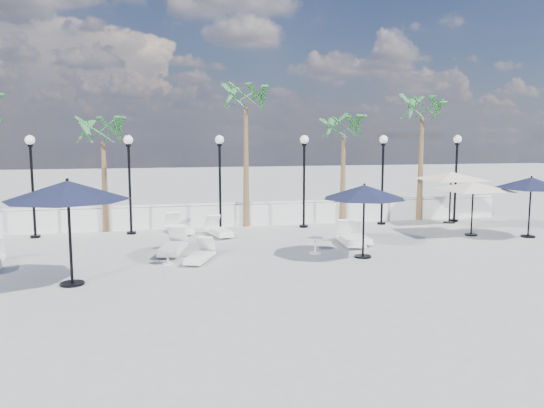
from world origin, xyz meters
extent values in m
plane|color=gray|center=(0.00, 0.00, 0.00)|extent=(100.00, 100.00, 0.00)
cube|color=silver|center=(0.00, 7.50, 0.45)|extent=(26.00, 0.30, 0.90)
cube|color=silver|center=(0.00, 7.50, 0.97)|extent=(26.00, 0.12, 0.08)
cylinder|color=black|center=(-7.00, 6.50, 0.05)|extent=(0.36, 0.36, 0.10)
cylinder|color=black|center=(-7.00, 6.50, 1.75)|extent=(0.10, 0.10, 3.50)
cylinder|color=black|center=(-7.00, 6.50, 3.45)|extent=(0.18, 0.18, 0.10)
sphere|color=white|center=(-7.00, 6.50, 3.66)|extent=(0.36, 0.36, 0.36)
cylinder|color=black|center=(-3.50, 6.50, 0.05)|extent=(0.36, 0.36, 0.10)
cylinder|color=black|center=(-3.50, 6.50, 1.75)|extent=(0.10, 0.10, 3.50)
cylinder|color=black|center=(-3.50, 6.50, 3.45)|extent=(0.18, 0.18, 0.10)
sphere|color=white|center=(-3.50, 6.50, 3.66)|extent=(0.36, 0.36, 0.36)
cylinder|color=black|center=(0.00, 6.50, 0.05)|extent=(0.36, 0.36, 0.10)
cylinder|color=black|center=(0.00, 6.50, 1.75)|extent=(0.10, 0.10, 3.50)
cylinder|color=black|center=(0.00, 6.50, 3.45)|extent=(0.18, 0.18, 0.10)
sphere|color=white|center=(0.00, 6.50, 3.66)|extent=(0.36, 0.36, 0.36)
cylinder|color=black|center=(3.50, 6.50, 0.05)|extent=(0.36, 0.36, 0.10)
cylinder|color=black|center=(3.50, 6.50, 1.75)|extent=(0.10, 0.10, 3.50)
cylinder|color=black|center=(3.50, 6.50, 3.45)|extent=(0.18, 0.18, 0.10)
sphere|color=white|center=(3.50, 6.50, 3.66)|extent=(0.36, 0.36, 0.36)
cylinder|color=black|center=(7.00, 6.50, 0.05)|extent=(0.36, 0.36, 0.10)
cylinder|color=black|center=(7.00, 6.50, 1.75)|extent=(0.10, 0.10, 3.50)
cylinder|color=black|center=(7.00, 6.50, 3.45)|extent=(0.18, 0.18, 0.10)
sphere|color=white|center=(7.00, 6.50, 3.66)|extent=(0.36, 0.36, 0.36)
cylinder|color=black|center=(10.50, 6.50, 0.05)|extent=(0.36, 0.36, 0.10)
cylinder|color=black|center=(10.50, 6.50, 1.75)|extent=(0.10, 0.10, 3.50)
cylinder|color=black|center=(10.50, 6.50, 3.45)|extent=(0.18, 0.18, 0.10)
sphere|color=white|center=(10.50, 6.50, 3.66)|extent=(0.36, 0.36, 0.36)
cone|color=brown|center=(-4.50, 7.30, 1.80)|extent=(0.28, 0.28, 3.60)
cone|color=brown|center=(1.20, 7.30, 2.50)|extent=(0.28, 0.28, 5.00)
cone|color=brown|center=(5.50, 7.30, 1.90)|extent=(0.28, 0.28, 3.80)
cone|color=brown|center=(9.20, 7.30, 2.30)|extent=(0.28, 0.28, 4.60)
cube|color=white|center=(-1.28, 1.27, 0.13)|extent=(1.11, 1.68, 0.09)
cube|color=white|center=(-1.36, 1.07, 0.22)|extent=(0.88, 1.19, 0.09)
cube|color=white|center=(-1.03, 1.86, 0.45)|extent=(0.61, 0.54, 0.50)
cube|color=white|center=(-1.69, 6.20, 0.15)|extent=(1.12, 1.91, 0.10)
cube|color=white|center=(-1.61, 5.97, 0.25)|extent=(0.91, 1.34, 0.10)
cube|color=white|center=(-1.91, 6.90, 0.51)|extent=(0.67, 0.58, 0.57)
cube|color=white|center=(-2.04, 2.57, 0.15)|extent=(1.08, 2.01, 0.10)
cube|color=white|center=(-2.10, 2.32, 0.27)|extent=(0.89, 1.40, 0.10)
cube|color=white|center=(-1.85, 3.32, 0.54)|extent=(0.69, 0.58, 0.60)
cube|color=white|center=(-0.22, 5.29, 0.14)|extent=(0.98, 1.84, 0.09)
cube|color=white|center=(-0.16, 5.06, 0.25)|extent=(0.81, 1.28, 0.09)
cube|color=white|center=(-0.39, 5.98, 0.49)|extent=(0.63, 0.53, 0.55)
cube|color=white|center=(4.51, 2.95, 0.14)|extent=(0.69, 1.72, 0.09)
cube|color=white|center=(4.50, 2.73, 0.24)|extent=(0.61, 1.17, 0.09)
cube|color=white|center=(4.57, 3.63, 0.47)|extent=(0.55, 0.44, 0.52)
cube|color=white|center=(4.06, 2.61, 0.15)|extent=(0.82, 1.95, 0.10)
cube|color=white|center=(4.04, 2.35, 0.27)|extent=(0.72, 1.34, 0.10)
cube|color=white|center=(4.14, 3.38, 0.53)|extent=(0.64, 0.51, 0.59)
cylinder|color=white|center=(-2.24, 1.20, 0.01)|extent=(0.34, 0.34, 0.03)
cylinder|color=white|center=(-2.24, 1.20, 0.21)|extent=(0.05, 0.05, 0.41)
cylinder|color=white|center=(-2.24, 1.20, 0.42)|extent=(0.45, 0.45, 0.03)
cylinder|color=white|center=(2.51, 1.68, 0.02)|extent=(0.41, 0.41, 0.03)
cylinder|color=white|center=(2.51, 1.68, 0.24)|extent=(0.06, 0.06, 0.49)
cylinder|color=white|center=(2.51, 1.68, 0.50)|extent=(0.53, 0.53, 0.03)
cylinder|color=black|center=(-4.71, -0.52, 0.03)|extent=(0.60, 0.60, 0.06)
cylinder|color=black|center=(-4.71, -0.52, 1.32)|extent=(0.08, 0.08, 2.64)
cone|color=black|center=(-4.71, -0.52, 2.45)|extent=(3.13, 3.13, 0.49)
sphere|color=black|center=(-4.71, -0.52, 2.72)|extent=(0.09, 0.09, 0.09)
cylinder|color=black|center=(3.80, 0.76, 0.03)|extent=(0.53, 0.53, 0.06)
cylinder|color=black|center=(3.80, 0.76, 1.13)|extent=(0.07, 0.07, 2.25)
cone|color=black|center=(3.80, 0.76, 2.08)|extent=(2.63, 2.63, 0.42)
sphere|color=black|center=(3.80, 0.76, 2.32)|extent=(0.08, 0.08, 0.08)
cylinder|color=black|center=(11.21, 2.56, 0.03)|extent=(0.52, 0.52, 0.06)
cylinder|color=black|center=(11.21, 2.56, 1.11)|extent=(0.07, 0.07, 2.23)
cone|color=black|center=(11.21, 2.56, 2.06)|extent=(2.60, 2.60, 0.42)
sphere|color=black|center=(11.21, 2.56, 2.29)|extent=(0.07, 0.07, 0.07)
cylinder|color=black|center=(9.30, 3.35, 0.03)|extent=(0.46, 0.46, 0.05)
cylinder|color=black|center=(9.30, 3.35, 1.02)|extent=(0.06, 0.06, 2.04)
pyramid|color=beige|center=(9.30, 3.35, 2.06)|extent=(4.52, 4.52, 0.31)
cylinder|color=black|center=(10.08, 6.20, 0.03)|extent=(0.51, 0.51, 0.06)
cylinder|color=black|center=(10.08, 6.20, 1.11)|extent=(0.07, 0.07, 2.23)
pyramid|color=beige|center=(10.08, 6.20, 2.25)|extent=(4.84, 4.84, 0.35)
camera|label=1|loc=(-2.58, -14.59, 3.82)|focal=35.00mm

